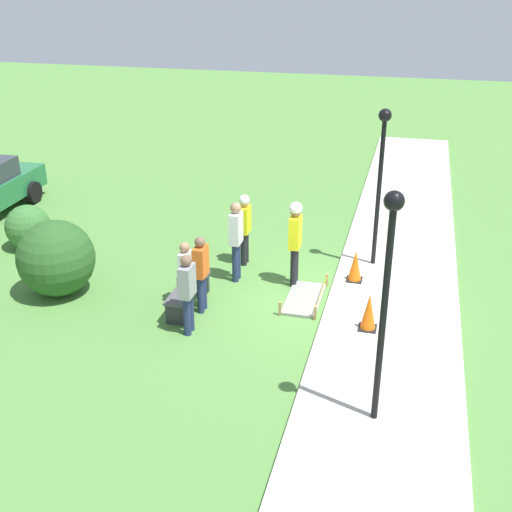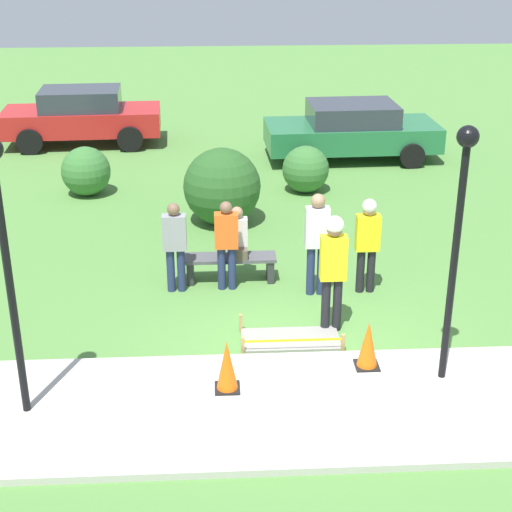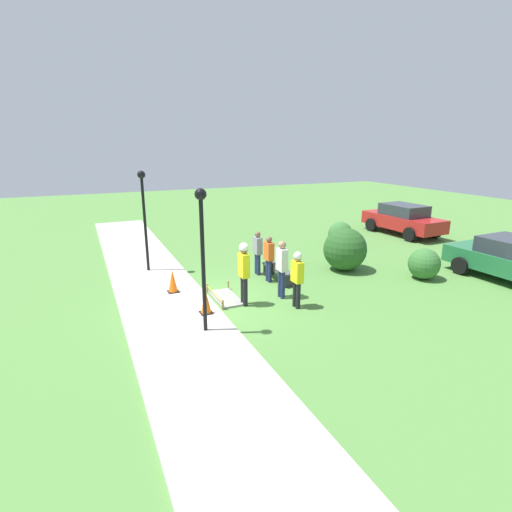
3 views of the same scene
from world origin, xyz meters
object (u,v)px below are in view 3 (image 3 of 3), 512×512
object	(u,v)px
traffic_cone_near_patch	(173,281)
traffic_cone_far_patch	(206,301)
lamppost_far	(144,206)
person_seated_on_bench	(281,259)
parked_car_red	(403,219)
park_bench	(278,272)
bystander_in_orange_shirt	(269,256)
bystander_in_white_shirt	(258,250)
worker_supervisor	(244,268)
worker_assistant	(297,275)
lamppost_near	(202,239)
bystander_in_gray_shirt	(282,266)

from	to	relation	value
traffic_cone_near_patch	traffic_cone_far_patch	distance (m)	2.05
traffic_cone_far_patch	lamppost_far	size ratio (longest dim) A/B	0.20
person_seated_on_bench	parked_car_red	size ratio (longest dim) A/B	0.20
park_bench	bystander_in_orange_shirt	world-z (taller)	bystander_in_orange_shirt
park_bench	bystander_in_white_shirt	size ratio (longest dim) A/B	1.01
worker_supervisor	bystander_in_orange_shirt	world-z (taller)	worker_supervisor
traffic_cone_far_patch	worker_supervisor	distance (m)	1.49
lamppost_far	parked_car_red	xyz separation A→B (m)	(-1.18, 13.26, -1.68)
bystander_in_orange_shirt	bystander_in_white_shirt	size ratio (longest dim) A/B	1.00
traffic_cone_far_patch	worker_assistant	xyz separation A→B (m)	(0.45, 2.60, 0.54)
park_bench	person_seated_on_bench	bearing A→B (deg)	21.15
worker_assistant	parked_car_red	xyz separation A→B (m)	(-6.23, 9.85, -0.18)
person_seated_on_bench	lamppost_far	distance (m)	5.22
traffic_cone_far_patch	person_seated_on_bench	bearing A→B (deg)	118.26
worker_supervisor	lamppost_near	world-z (taller)	lamppost_near
park_bench	lamppost_far	world-z (taller)	lamppost_far
bystander_in_gray_shirt	lamppost_far	size ratio (longest dim) A/B	0.50
traffic_cone_far_patch	parked_car_red	distance (m)	13.73
person_seated_on_bench	worker_supervisor	size ratio (longest dim) A/B	0.47
traffic_cone_far_patch	bystander_in_gray_shirt	size ratio (longest dim) A/B	0.39
park_bench	parked_car_red	xyz separation A→B (m)	(-3.92, 9.29, 0.49)
traffic_cone_near_patch	lamppost_far	bearing A→B (deg)	-172.56
worker_supervisor	worker_assistant	xyz separation A→B (m)	(0.78, 1.33, -0.16)
bystander_in_orange_shirt	bystander_in_gray_shirt	world-z (taller)	bystander_in_gray_shirt
worker_assistant	lamppost_near	distance (m)	3.31
traffic_cone_far_patch	person_seated_on_bench	size ratio (longest dim) A/B	0.80
worker_supervisor	bystander_in_gray_shirt	xyz separation A→B (m)	(-0.08, 1.28, -0.12)
bystander_in_white_shirt	lamppost_near	xyz separation A→B (m)	(3.79, -3.13, 1.55)
traffic_cone_near_patch	parked_car_red	distance (m)	13.47
park_bench	worker_assistant	bearing A→B (deg)	-13.62
lamppost_near	lamppost_far	bearing A→B (deg)	-174.95
person_seated_on_bench	worker_supervisor	bearing A→B (deg)	-54.24
traffic_cone_near_patch	park_bench	world-z (taller)	traffic_cone_near_patch
park_bench	parked_car_red	bearing A→B (deg)	112.87
person_seated_on_bench	parked_car_red	world-z (taller)	parked_car_red
bystander_in_orange_shirt	lamppost_near	size ratio (longest dim) A/B	0.45
traffic_cone_near_patch	bystander_in_white_shirt	size ratio (longest dim) A/B	0.46
lamppost_near	traffic_cone_near_patch	bearing A→B (deg)	-177.06
park_bench	bystander_in_orange_shirt	xyz separation A→B (m)	(-0.07, -0.32, 0.57)
park_bench	worker_assistant	xyz separation A→B (m)	(2.31, -0.56, 0.66)
park_bench	worker_assistant	size ratio (longest dim) A/B	0.96
park_bench	bystander_in_orange_shirt	size ratio (longest dim) A/B	1.01
bystander_in_gray_shirt	bystander_in_white_shirt	world-z (taller)	bystander_in_gray_shirt
park_bench	bystander_in_gray_shirt	world-z (taller)	bystander_in_gray_shirt
person_seated_on_bench	bystander_in_orange_shirt	xyz separation A→B (m)	(-0.20, -0.37, 0.08)
park_bench	lamppost_far	size ratio (longest dim) A/B	0.45
worker_supervisor	bystander_in_white_shirt	xyz separation A→B (m)	(-2.46, 1.53, -0.25)
traffic_cone_far_patch	bystander_in_white_shirt	world-z (taller)	bystander_in_white_shirt
park_bench	worker_assistant	world-z (taller)	worker_assistant
traffic_cone_near_patch	traffic_cone_far_patch	world-z (taller)	traffic_cone_near_patch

